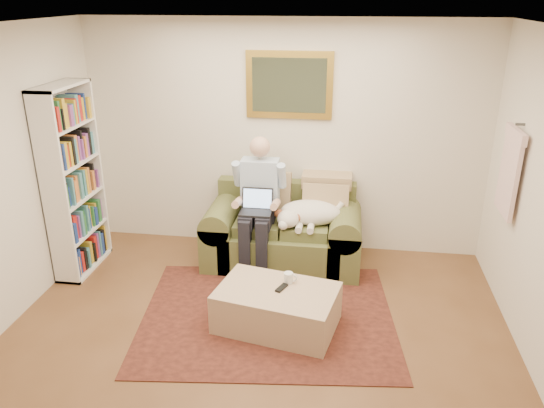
% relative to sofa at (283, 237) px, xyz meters
% --- Properties ---
extents(room_shell, '(4.51, 5.00, 2.61)m').
position_rel_sofa_xyz_m(room_shell, '(-0.06, -1.68, 1.01)').
color(room_shell, brown).
rests_on(room_shell, ground).
extents(rug, '(2.52, 2.11, 0.01)m').
position_rel_sofa_xyz_m(rug, '(-0.00, -1.12, -0.29)').
color(rug, black).
rests_on(rug, room_shell).
extents(sofa, '(1.70, 0.86, 1.02)m').
position_rel_sofa_xyz_m(sofa, '(0.00, 0.00, 0.00)').
color(sofa, brown).
rests_on(sofa, room_shell).
extents(seated_man, '(0.56, 0.80, 1.43)m').
position_rel_sofa_xyz_m(seated_man, '(-0.25, -0.16, 0.42)').
color(seated_man, '#8CACD8').
rests_on(seated_man, sofa).
extents(laptop, '(0.33, 0.26, 0.24)m').
position_rel_sofa_xyz_m(laptop, '(-0.25, -0.22, 0.46)').
color(laptop, black).
rests_on(laptop, seated_man).
extents(sleeping_dog, '(0.70, 0.44, 0.26)m').
position_rel_sofa_xyz_m(sleeping_dog, '(0.30, -0.09, 0.36)').
color(sleeping_dog, white).
rests_on(sleeping_dog, sofa).
extents(ottoman, '(1.16, 0.86, 0.38)m').
position_rel_sofa_xyz_m(ottoman, '(0.10, -1.25, -0.10)').
color(ottoman, tan).
rests_on(ottoman, room_shell).
extents(coffee_mug, '(0.08, 0.08, 0.10)m').
position_rel_sofa_xyz_m(coffee_mug, '(0.19, -1.12, 0.14)').
color(coffee_mug, white).
rests_on(coffee_mug, ottoman).
extents(tv_remote, '(0.11, 0.16, 0.02)m').
position_rel_sofa_xyz_m(tv_remote, '(0.14, -1.23, 0.10)').
color(tv_remote, black).
rests_on(tv_remote, ottoman).
extents(bookshelf, '(0.28, 0.80, 2.00)m').
position_rel_sofa_xyz_m(bookshelf, '(-2.16, -0.44, 0.71)').
color(bookshelf, white).
rests_on(bookshelf, room_shell).
extents(wall_mirror, '(0.94, 0.04, 0.72)m').
position_rel_sofa_xyz_m(wall_mirror, '(0.00, 0.44, 1.61)').
color(wall_mirror, gold).
rests_on(wall_mirror, room_shell).
extents(hanging_shirt, '(0.06, 0.52, 0.90)m').
position_rel_sofa_xyz_m(hanging_shirt, '(2.13, -0.44, 1.06)').
color(hanging_shirt, '#FBD0D2').
rests_on(hanging_shirt, room_shell).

